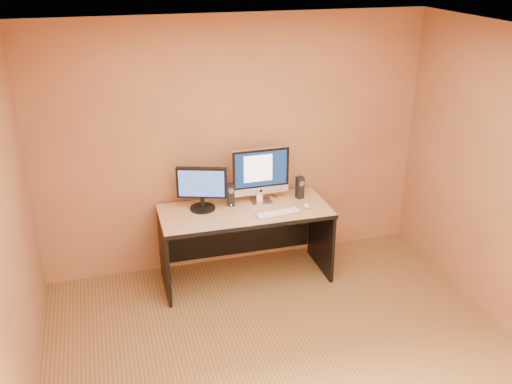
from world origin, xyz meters
TOP-DOWN VIEW (x-y plane):
  - floor at (0.00, 0.00)m, footprint 4.00×4.00m
  - walls at (0.00, 0.00)m, footprint 4.00×4.00m
  - ceiling at (0.00, 0.00)m, footprint 4.00×4.00m
  - desk at (-0.01, 1.57)m, footprint 1.68×0.74m
  - imac at (0.20, 1.71)m, footprint 0.60×0.23m
  - second_monitor at (-0.41, 1.71)m, footprint 0.56×0.40m
  - speaker_left at (-0.11, 1.72)m, footprint 0.08×0.09m
  - speaker_right at (0.61, 1.70)m, footprint 0.08×0.08m
  - keyboard at (0.28, 1.40)m, footprint 0.46×0.17m
  - mouse at (0.60, 1.47)m, footprint 0.07×0.11m
  - cable_a at (0.36, 1.88)m, footprint 0.06×0.23m
  - cable_b at (0.19, 1.84)m, footprint 0.11×0.16m

SIDE VIEW (x-z plane):
  - floor at x=0.00m, z-range 0.00..0.00m
  - desk at x=-0.01m, z-range 0.00..0.77m
  - cable_a at x=0.36m, z-range 0.77..0.78m
  - cable_b at x=0.19m, z-range 0.77..0.78m
  - keyboard at x=0.28m, z-range 0.77..0.79m
  - mouse at x=0.60m, z-range 0.77..0.81m
  - speaker_left at x=-0.11m, z-range 0.77..1.00m
  - speaker_right at x=0.61m, z-range 0.77..1.00m
  - second_monitor at x=-0.41m, z-range 0.77..1.21m
  - imac at x=0.20m, z-range 0.77..1.35m
  - walls at x=0.00m, z-range 0.00..2.60m
  - ceiling at x=0.00m, z-range 2.60..2.60m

